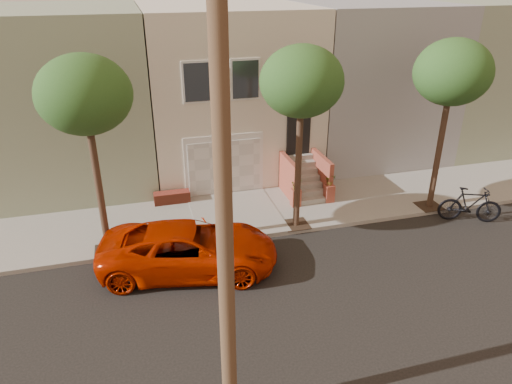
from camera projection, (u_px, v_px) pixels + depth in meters
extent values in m
plane|color=black|center=(309.00, 298.00, 13.39)|extent=(90.00, 90.00, 0.00)
cube|color=gray|center=(258.00, 212.00, 18.02)|extent=(40.00, 3.70, 0.15)
cube|color=beige|center=(224.00, 86.00, 21.59)|extent=(7.00, 8.00, 7.00)
cube|color=gray|center=(67.00, 95.00, 19.96)|extent=(6.50, 8.00, 7.00)
cube|color=gray|center=(359.00, 78.00, 23.22)|extent=(6.50, 8.00, 7.00)
cube|color=gray|center=(471.00, 71.00, 24.78)|extent=(6.50, 8.00, 7.00)
cube|color=silver|center=(224.00, 164.00, 18.87)|extent=(3.20, 0.12, 2.50)
cube|color=silver|center=(225.00, 167.00, 18.86)|extent=(2.90, 0.06, 2.20)
cube|color=gray|center=(235.00, 213.00, 17.77)|extent=(3.20, 3.70, 0.02)
cube|color=#953D28|center=(172.00, 197.00, 18.50)|extent=(1.40, 0.45, 0.44)
cube|color=black|center=(299.00, 131.00, 19.07)|extent=(1.00, 0.06, 2.00)
cube|color=#3F4751|center=(198.00, 82.00, 17.17)|extent=(1.00, 0.06, 1.40)
cube|color=silver|center=(198.00, 82.00, 17.19)|extent=(1.15, 0.05, 1.55)
cube|color=#3F4751|center=(246.00, 80.00, 17.60)|extent=(1.00, 0.06, 1.40)
cube|color=silver|center=(245.00, 79.00, 17.62)|extent=(1.15, 0.05, 1.55)
cube|color=#3F4751|center=(291.00, 77.00, 18.04)|extent=(1.00, 0.06, 1.40)
cube|color=silver|center=(291.00, 77.00, 18.05)|extent=(1.15, 0.05, 1.55)
cube|color=gray|center=(312.00, 201.00, 18.50)|extent=(1.20, 0.28, 0.20)
cube|color=gray|center=(310.00, 193.00, 18.66)|extent=(1.20, 0.28, 0.20)
cube|color=gray|center=(307.00, 186.00, 18.82)|extent=(1.20, 0.28, 0.20)
cube|color=gray|center=(305.00, 178.00, 18.98)|extent=(1.20, 0.28, 0.20)
cube|color=gray|center=(303.00, 171.00, 19.13)|extent=(1.20, 0.28, 0.20)
cube|color=gray|center=(301.00, 164.00, 19.29)|extent=(1.20, 0.28, 0.20)
cube|color=gray|center=(298.00, 157.00, 19.45)|extent=(1.20, 0.28, 0.20)
cube|color=brown|center=(289.00, 178.00, 18.76)|extent=(0.18, 1.96, 1.60)
cube|color=brown|center=(321.00, 174.00, 19.10)|extent=(0.18, 1.96, 1.60)
cube|color=brown|center=(296.00, 197.00, 18.19)|extent=(0.35, 0.35, 0.70)
imported|color=#224B1B|center=(296.00, 184.00, 17.94)|extent=(0.40, 0.35, 0.45)
cube|color=brown|center=(329.00, 193.00, 18.53)|extent=(0.35, 0.35, 0.70)
imported|color=#224B1B|center=(330.00, 180.00, 18.28)|extent=(0.41, 0.35, 0.45)
cube|color=#2D2116|center=(109.00, 250.00, 15.41)|extent=(0.90, 0.90, 0.02)
cylinder|color=#392419|center=(100.00, 193.00, 14.51)|extent=(0.22, 0.22, 4.20)
ellipsoid|color=#224B1B|center=(84.00, 95.00, 13.20)|extent=(2.70, 2.57, 2.29)
cube|color=#2D2116|center=(296.00, 224.00, 16.96)|extent=(0.90, 0.90, 0.02)
cylinder|color=#392419|center=(298.00, 171.00, 16.07)|extent=(0.22, 0.22, 4.20)
ellipsoid|color=#224B1B|center=(302.00, 81.00, 14.76)|extent=(2.70, 2.57, 2.29)
cube|color=#2D2116|center=(429.00, 206.00, 18.28)|extent=(0.90, 0.90, 0.02)
cylinder|color=#392419|center=(438.00, 156.00, 17.39)|extent=(0.22, 0.22, 4.20)
ellipsoid|color=#224B1B|center=(453.00, 72.00, 16.08)|extent=(2.70, 2.57, 2.29)
cylinder|color=#482F21|center=(224.00, 203.00, 7.74)|extent=(0.30, 0.30, 10.00)
imported|color=#B41E00|center=(189.00, 249.00, 14.39)|extent=(5.79, 3.50, 1.50)
imported|color=black|center=(470.00, 205.00, 17.23)|extent=(2.31, 1.46, 1.35)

